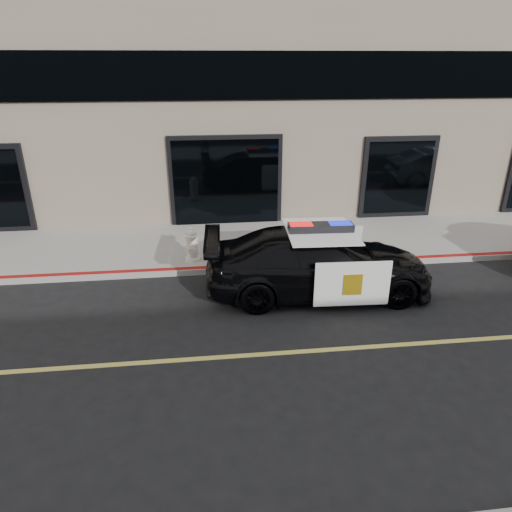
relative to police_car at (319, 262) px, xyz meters
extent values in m
plane|color=black|center=(-0.80, -2.28, -0.75)|extent=(120.00, 120.00, 0.00)
cube|color=gray|center=(-0.80, 2.97, -0.67)|extent=(60.00, 3.50, 0.15)
cube|color=#756856|center=(-0.80, 8.22, 5.25)|extent=(60.00, 7.00, 12.00)
imported|color=black|center=(0.00, 0.00, -0.01)|extent=(2.52, 5.26, 1.47)
cube|color=white|center=(0.44, -1.08, -0.03)|extent=(1.57, 0.11, 0.98)
cube|color=white|center=(0.53, 1.03, -0.03)|extent=(1.57, 0.11, 0.98)
cube|color=white|center=(0.00, 0.00, 0.74)|extent=(1.55, 1.83, 0.02)
cube|color=gold|center=(0.44, -1.11, -0.03)|extent=(0.39, 0.03, 0.47)
cube|color=black|center=(0.00, 0.00, 0.83)|extent=(1.43, 0.43, 0.17)
cube|color=red|center=(-0.43, 0.02, 0.84)|extent=(0.50, 0.34, 0.16)
cube|color=#0C19CC|center=(0.43, -0.02, 0.84)|extent=(0.50, 0.34, 0.16)
cylinder|color=white|center=(-2.85, 1.80, -0.55)|extent=(0.40, 0.40, 0.09)
cylinder|color=white|center=(-2.85, 1.80, -0.23)|extent=(0.29, 0.29, 0.55)
cylinder|color=white|center=(-2.85, 1.80, 0.07)|extent=(0.34, 0.34, 0.07)
sphere|color=white|center=(-2.85, 1.80, 0.13)|extent=(0.25, 0.25, 0.25)
cylinder|color=white|center=(-2.85, 1.80, 0.24)|extent=(0.08, 0.08, 0.08)
cylinder|color=white|center=(-2.85, 1.98, -0.15)|extent=(0.14, 0.13, 0.14)
cylinder|color=white|center=(-2.85, 1.61, -0.15)|extent=(0.14, 0.13, 0.14)
cylinder|color=white|center=(-2.85, 1.58, -0.23)|extent=(0.19, 0.15, 0.19)
camera|label=1|loc=(-2.48, -9.10, 4.19)|focal=32.00mm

